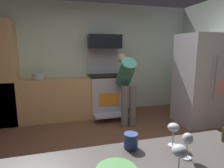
{
  "coord_description": "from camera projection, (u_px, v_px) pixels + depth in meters",
  "views": [
    {
      "loc": [
        -0.71,
        -2.25,
        1.54
      ],
      "look_at": [
        -0.02,
        0.3,
        1.05
      ],
      "focal_mm": 30.14,
      "sensor_mm": 36.0,
      "label": 1
    }
  ],
  "objects": [
    {
      "name": "stock_pot",
      "position": [
        38.0,
        76.0,
        3.99
      ],
      "size": [
        0.23,
        0.23,
        0.14
      ],
      "primitive_type": "cylinder",
      "color": "#ADB2C2",
      "rests_on": "lower_cabinet_run"
    },
    {
      "name": "cabinet_column",
      "position": [
        1.0,
        74.0,
        3.8
      ],
      "size": [
        0.6,
        0.6,
        2.1
      ],
      "primitive_type": "cube",
      "color": "tan",
      "rests_on": "ground"
    },
    {
      "name": "wine_glass_far",
      "position": [
        188.0,
        140.0,
        1.1
      ],
      "size": [
        0.06,
        0.06,
        0.16
      ],
      "color": "silver",
      "rests_on": "counter_island"
    },
    {
      "name": "microwave",
      "position": [
        105.0,
        42.0,
        4.31
      ],
      "size": [
        0.74,
        0.38,
        0.31
      ],
      "primitive_type": "cube",
      "color": "black",
      "rests_on": "oven_range"
    },
    {
      "name": "wine_glass_extra",
      "position": [
        173.0,
        128.0,
        1.24
      ],
      "size": [
        0.08,
        0.08,
        0.16
      ],
      "color": "silver",
      "rests_on": "counter_island"
    },
    {
      "name": "lower_cabinet_run",
      "position": [
        54.0,
        99.0,
        4.16
      ],
      "size": [
        2.4,
        0.6,
        0.9
      ],
      "primitive_type": "cube",
      "color": "tan",
      "rests_on": "ground"
    },
    {
      "name": "oven_range",
      "position": [
        106.0,
        93.0,
        4.45
      ],
      "size": [
        0.76,
        0.94,
        1.56
      ],
      "color": "#BABBC6",
      "rests_on": "ground"
    },
    {
      "name": "ground_plane",
      "position": [
        119.0,
        163.0,
        2.6
      ],
      "size": [
        5.2,
        4.8,
        0.02
      ],
      "primitive_type": "cube",
      "color": "brown"
    },
    {
      "name": "wall_back",
      "position": [
        91.0,
        59.0,
        4.58
      ],
      "size": [
        5.2,
        0.12,
        2.6
      ],
      "primitive_type": "cube",
      "color": "silver",
      "rests_on": "ground"
    },
    {
      "name": "person_cook",
      "position": [
        126.0,
        83.0,
        3.8
      ],
      "size": [
        0.31,
        0.66,
        1.45
      ],
      "color": "slate",
      "rests_on": "ground"
    },
    {
      "name": "refrigerator",
      "position": [
        200.0,
        80.0,
        3.86
      ],
      "size": [
        0.84,
        0.76,
        1.84
      ],
      "color": "#B8B7C1",
      "rests_on": "ground"
    },
    {
      "name": "mug_tea",
      "position": [
        131.0,
        141.0,
        1.23
      ],
      "size": [
        0.09,
        0.09,
        0.1
      ],
      "primitive_type": "cylinder",
      "color": "#344A88",
      "rests_on": "counter_island"
    },
    {
      "name": "wine_glass_near",
      "position": [
        180.0,
        152.0,
        0.94
      ],
      "size": [
        0.08,
        0.08,
        0.17
      ],
      "color": "silver",
      "rests_on": "counter_island"
    }
  ]
}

